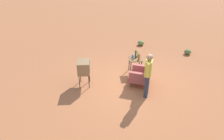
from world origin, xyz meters
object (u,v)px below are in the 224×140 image
at_px(side_table, 135,61).
at_px(soda_can_red, 139,58).
at_px(person_standing, 148,73).
at_px(bottle_tall_amber, 139,57).
at_px(flower_vase, 138,53).
at_px(bottle_wine_green, 136,54).
at_px(tv_on_stand, 84,67).
at_px(soda_can_blue, 133,56).
at_px(armchair, 142,74).

relative_size(side_table, soda_can_red, 5.41).
xyz_separation_m(person_standing, bottle_tall_amber, (-1.53, -0.01, -0.13)).
xyz_separation_m(person_standing, flower_vase, (-1.96, 0.04, -0.13)).
bearing_deg(bottle_wine_green, soda_can_red, 24.43).
distance_m(person_standing, soda_can_red, 1.63).
bearing_deg(bottle_tall_amber, bottle_wine_green, -166.77).
relative_size(tv_on_stand, soda_can_red, 8.44).
distance_m(person_standing, bottle_tall_amber, 1.53).
relative_size(tv_on_stand, bottle_wine_green, 3.22).
height_order(soda_can_red, bottle_wine_green, bottle_wine_green).
height_order(tv_on_stand, flower_vase, tv_on_stand).
distance_m(tv_on_stand, bottle_wine_green, 2.37).
height_order(bottle_wine_green, bottle_tall_amber, bottle_wine_green).
relative_size(side_table, bottle_wine_green, 2.06).
bearing_deg(soda_can_red, bottle_tall_amber, -20.10).
relative_size(person_standing, soda_can_blue, 13.44).
xyz_separation_m(armchair, person_standing, (0.73, 0.01, 0.44)).
bearing_deg(bottle_tall_amber, armchair, -0.01).
distance_m(tv_on_stand, soda_can_red, 2.38).
bearing_deg(side_table, tv_on_stand, -68.35).
xyz_separation_m(tv_on_stand, flower_vase, (-1.09, 2.28, 0.03)).
bearing_deg(armchair, person_standing, 0.98).
bearing_deg(flower_vase, person_standing, -1.16).
height_order(tv_on_stand, bottle_wine_green, tv_on_stand).
distance_m(side_table, person_standing, 1.76).
bearing_deg(tv_on_stand, person_standing, 68.73).
bearing_deg(soda_can_red, side_table, -128.64).
height_order(person_standing, soda_can_blue, person_standing).
bearing_deg(person_standing, bottle_wine_green, -177.25).
bearing_deg(flower_vase, soda_can_blue, -64.38).
distance_m(armchair, soda_can_red, 0.92).
relative_size(tv_on_stand, person_standing, 0.63).
relative_size(side_table, soda_can_blue, 5.41).
height_order(bottle_tall_amber, soda_can_blue, bottle_tall_amber).
bearing_deg(tv_on_stand, armchair, 86.27).
bearing_deg(person_standing, flower_vase, 178.84).
bearing_deg(tv_on_stand, side_table, 111.65).
relative_size(armchair, soda_can_red, 8.69).
xyz_separation_m(bottle_wine_green, bottle_tall_amber, (0.33, 0.08, -0.01)).
distance_m(armchair, bottle_tall_amber, 0.86).
relative_size(person_standing, bottle_wine_green, 5.12).
bearing_deg(flower_vase, tv_on_stand, -64.54).
xyz_separation_m(side_table, flower_vase, (-0.24, 0.15, 0.25)).
relative_size(bottle_wine_green, soda_can_blue, 2.62).
height_order(bottle_wine_green, flower_vase, bottle_wine_green).
distance_m(armchair, flower_vase, 1.27).
distance_m(bottle_wine_green, bottle_tall_amber, 0.34).
bearing_deg(armchair, soda_can_red, 177.93).
bearing_deg(side_table, soda_can_red, 51.36).
distance_m(tv_on_stand, flower_vase, 2.53).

